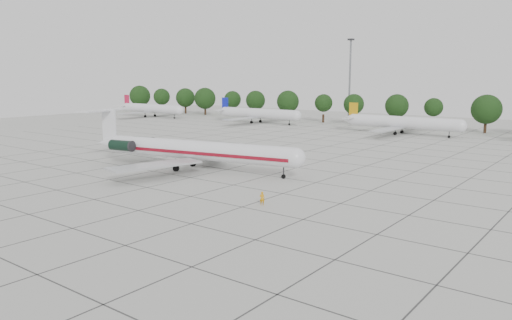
# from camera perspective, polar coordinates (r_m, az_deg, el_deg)

# --- Properties ---
(ground) EXTENTS (260.00, 260.00, 0.00)m
(ground) POSITION_cam_1_polar(r_m,az_deg,el_deg) (66.71, -2.62, -2.88)
(ground) COLOR beige
(ground) RESTS_ON ground
(apron_joints) EXTENTS (170.00, 170.00, 0.02)m
(apron_joints) POSITION_cam_1_polar(r_m,az_deg,el_deg) (78.54, 4.43, -0.97)
(apron_joints) COLOR #383838
(apron_joints) RESTS_ON ground
(main_airliner) EXTENTS (37.50, 29.22, 8.87)m
(main_airliner) POSITION_cam_1_polar(r_m,az_deg,el_deg) (78.12, -7.87, 1.23)
(main_airliner) COLOR silver
(main_airliner) RESTS_ON ground
(ground_crew) EXTENTS (0.69, 0.60, 1.58)m
(ground_crew) POSITION_cam_1_polar(r_m,az_deg,el_deg) (56.36, 0.70, -4.40)
(ground_crew) COLOR orange
(ground_crew) RESTS_ON ground
(bg_airliner_a) EXTENTS (28.24, 27.20, 7.40)m
(bg_airliner_a) POSITION_cam_1_polar(r_m,az_deg,el_deg) (177.94, -11.87, 5.76)
(bg_airliner_a) COLOR silver
(bg_airliner_a) RESTS_ON ground
(bg_airliner_b) EXTENTS (28.24, 27.20, 7.40)m
(bg_airliner_b) POSITION_cam_1_polar(r_m,az_deg,el_deg) (151.90, 0.24, 5.32)
(bg_airliner_b) COLOR silver
(bg_airliner_b) RESTS_ON ground
(bg_airliner_c) EXTENTS (28.24, 27.20, 7.40)m
(bg_airliner_c) POSITION_cam_1_polar(r_m,az_deg,el_deg) (128.09, 16.36, 4.11)
(bg_airliner_c) COLOR silver
(bg_airliner_c) RESTS_ON ground
(tree_line) EXTENTS (249.86, 8.44, 10.22)m
(tree_line) POSITION_cam_1_polar(r_m,az_deg,el_deg) (145.32, 15.80, 5.97)
(tree_line) COLOR #332114
(tree_line) RESTS_ON ground
(floodlight_mast) EXTENTS (1.60, 1.60, 25.45)m
(floodlight_mast) POSITION_cam_1_polar(r_m,az_deg,el_deg) (159.00, 10.68, 9.46)
(floodlight_mast) COLOR slate
(floodlight_mast) RESTS_ON ground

